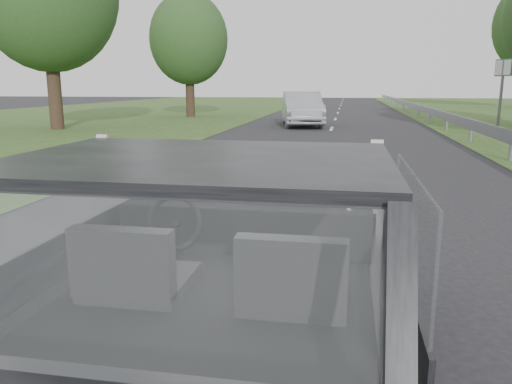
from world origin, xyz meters
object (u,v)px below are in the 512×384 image
at_px(highway_sign, 501,95).
at_px(cat, 276,190).
at_px(subject_car, 225,277).
at_px(other_car, 302,109).

bearing_deg(highway_sign, cat, -126.45).
xyz_separation_m(subject_car, other_car, (-1.34, 19.50, 0.01)).
height_order(cat, other_car, other_car).
distance_m(cat, other_car, 18.89).
distance_m(cat, highway_sign, 19.19).
distance_m(subject_car, cat, 0.78).
distance_m(subject_car, highway_sign, 19.89).
height_order(subject_car, highway_sign, highway_sign).
bearing_deg(other_car, highway_sign, -15.49).
xyz_separation_m(subject_car, highway_sign, (6.50, 18.78, 0.64)).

